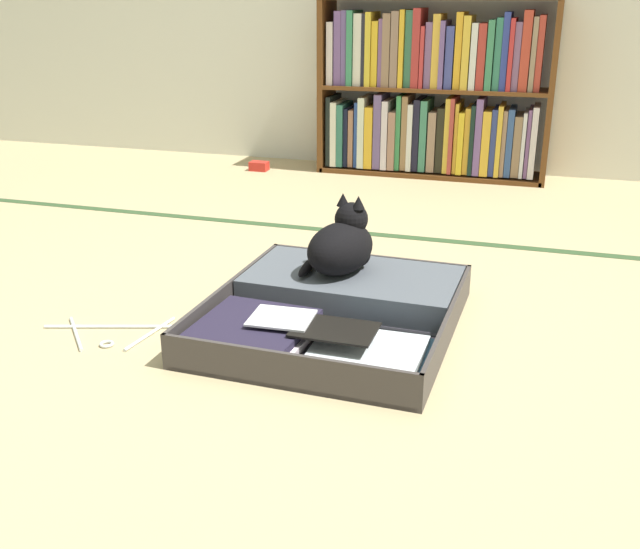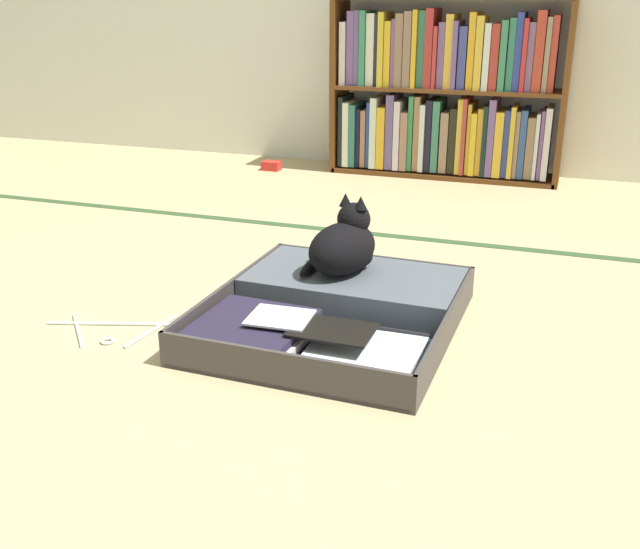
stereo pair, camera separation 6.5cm
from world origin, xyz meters
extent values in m
plane|color=tan|center=(0.00, 0.00, 0.00)|extent=(10.00, 10.00, 0.00)
cube|color=#324D2A|center=(0.00, 1.08, 0.00)|extent=(4.80, 0.05, 0.00)
cube|color=brown|center=(-0.56, 2.24, 0.46)|extent=(0.03, 0.28, 0.93)
cube|color=brown|center=(0.63, 2.24, 0.46)|extent=(0.03, 0.28, 0.93)
cube|color=brown|center=(0.03, 2.24, 0.01)|extent=(1.19, 0.28, 0.02)
cube|color=brown|center=(0.03, 2.24, 0.46)|extent=(1.16, 0.28, 0.02)
cube|color=black|center=(-0.52, 2.24, 0.22)|extent=(0.02, 0.23, 0.38)
cube|color=silver|center=(-0.49, 2.23, 0.21)|extent=(0.03, 0.23, 0.35)
cube|color=#337460|center=(-0.46, 2.24, 0.20)|extent=(0.03, 0.23, 0.34)
cube|color=black|center=(-0.43, 2.25, 0.19)|extent=(0.02, 0.23, 0.32)
cube|color=#9E6E52|center=(-0.40, 2.25, 0.19)|extent=(0.03, 0.23, 0.31)
cube|color=#29468F|center=(-0.37, 2.25, 0.21)|extent=(0.02, 0.23, 0.35)
cube|color=silver|center=(-0.34, 2.23, 0.22)|extent=(0.04, 0.23, 0.38)
cube|color=gold|center=(-0.29, 2.23, 0.20)|extent=(0.04, 0.23, 0.33)
cube|color=slate|center=(-0.25, 2.24, 0.23)|extent=(0.04, 0.23, 0.40)
cube|color=silver|center=(-0.21, 2.23, 0.22)|extent=(0.03, 0.23, 0.37)
cube|color=#A0745F|center=(-0.17, 2.23, 0.19)|extent=(0.04, 0.23, 0.31)
cube|color=#36884E|center=(-0.13, 2.24, 0.23)|extent=(0.02, 0.23, 0.40)
cube|color=#9E764E|center=(-0.10, 2.25, 0.23)|extent=(0.03, 0.23, 0.39)
cube|color=silver|center=(-0.07, 2.24, 0.21)|extent=(0.03, 0.23, 0.35)
cube|color=black|center=(-0.04, 2.25, 0.22)|extent=(0.03, 0.23, 0.38)
cube|color=#3D8063|center=(0.00, 2.25, 0.22)|extent=(0.04, 0.23, 0.37)
cube|color=#997960|center=(0.05, 2.25, 0.19)|extent=(0.04, 0.23, 0.32)
cube|color=black|center=(0.09, 2.25, 0.20)|extent=(0.04, 0.23, 0.34)
cube|color=gold|center=(0.12, 2.24, 0.23)|extent=(0.03, 0.23, 0.39)
cube|color=#AB3F37|center=(0.15, 2.23, 0.23)|extent=(0.02, 0.23, 0.39)
cube|color=gold|center=(0.17, 2.25, 0.22)|extent=(0.02, 0.23, 0.37)
cube|color=yellow|center=(0.20, 2.23, 0.20)|extent=(0.03, 0.23, 0.32)
cube|color=gold|center=(0.23, 2.25, 0.21)|extent=(0.03, 0.23, 0.35)
cube|color=black|center=(0.26, 2.23, 0.22)|extent=(0.02, 0.23, 0.36)
cube|color=#785795|center=(0.29, 2.23, 0.23)|extent=(0.03, 0.23, 0.40)
cube|color=gold|center=(0.33, 2.23, 0.20)|extent=(0.04, 0.23, 0.34)
cube|color=#354492|center=(0.37, 2.25, 0.21)|extent=(0.03, 0.23, 0.34)
cube|color=gold|center=(0.40, 2.23, 0.22)|extent=(0.02, 0.23, 0.36)
cube|color=#95745C|center=(0.42, 2.24, 0.20)|extent=(0.02, 0.23, 0.34)
cube|color=#33528C|center=(0.45, 2.24, 0.21)|extent=(0.03, 0.23, 0.35)
cube|color=#917253|center=(0.49, 2.25, 0.19)|extent=(0.04, 0.23, 0.31)
cube|color=silver|center=(0.52, 2.24, 0.20)|extent=(0.02, 0.23, 0.33)
cube|color=#795187|center=(0.54, 2.25, 0.21)|extent=(0.02, 0.23, 0.35)
cube|color=silver|center=(0.57, 2.24, 0.22)|extent=(0.03, 0.23, 0.36)
cube|color=silver|center=(-0.52, 2.24, 0.63)|extent=(0.03, 0.23, 0.32)
cube|color=#71518E|center=(-0.48, 2.25, 0.66)|extent=(0.04, 0.23, 0.38)
cube|color=slate|center=(-0.44, 2.25, 0.66)|extent=(0.03, 0.23, 0.38)
cube|color=#38885F|center=(-0.41, 2.23, 0.66)|extent=(0.03, 0.23, 0.38)
cube|color=silver|center=(-0.37, 2.25, 0.66)|extent=(0.04, 0.23, 0.37)
cube|color=#22232F|center=(-0.33, 2.25, 0.65)|extent=(0.02, 0.23, 0.36)
cube|color=gold|center=(-0.31, 2.23, 0.66)|extent=(0.03, 0.23, 0.37)
cube|color=gold|center=(-0.27, 2.24, 0.64)|extent=(0.03, 0.23, 0.33)
cube|color=slate|center=(-0.24, 2.24, 0.64)|extent=(0.02, 0.23, 0.34)
cube|color=#8E6F54|center=(-0.21, 2.24, 0.66)|extent=(0.04, 0.23, 0.37)
cube|color=#8C6F5D|center=(-0.17, 2.24, 0.66)|extent=(0.04, 0.23, 0.38)
cube|color=gold|center=(-0.13, 2.23, 0.67)|extent=(0.02, 0.23, 0.39)
cube|color=#377457|center=(-0.10, 2.25, 0.66)|extent=(0.04, 0.23, 0.38)
cube|color=#AE302E|center=(-0.06, 2.24, 0.67)|extent=(0.04, 0.23, 0.39)
cube|color=#C23435|center=(-0.02, 2.23, 0.63)|extent=(0.02, 0.23, 0.31)
cube|color=slate|center=(0.01, 2.25, 0.64)|extent=(0.03, 0.23, 0.33)
cube|color=gold|center=(0.04, 2.24, 0.66)|extent=(0.04, 0.23, 0.37)
cube|color=#6C5190|center=(0.08, 2.23, 0.64)|extent=(0.02, 0.23, 0.33)
cube|color=#3F4793|center=(0.11, 2.24, 0.63)|extent=(0.04, 0.23, 0.31)
cube|color=gold|center=(0.16, 2.25, 0.66)|extent=(0.03, 0.23, 0.38)
cube|color=gold|center=(0.20, 2.23, 0.65)|extent=(0.04, 0.23, 0.36)
cube|color=silver|center=(0.24, 2.23, 0.63)|extent=(0.03, 0.23, 0.32)
cube|color=#B1352C|center=(0.27, 2.24, 0.63)|extent=(0.04, 0.23, 0.32)
cube|color=#3B845C|center=(0.32, 2.23, 0.64)|extent=(0.03, 0.23, 0.34)
cube|color=#347C61|center=(0.35, 2.25, 0.65)|extent=(0.03, 0.23, 0.35)
cube|color=#2E3D91|center=(0.39, 2.24, 0.66)|extent=(0.03, 0.23, 0.38)
cube|color=red|center=(0.42, 2.23, 0.65)|extent=(0.02, 0.23, 0.35)
cube|color=slate|center=(0.45, 2.25, 0.64)|extent=(0.03, 0.23, 0.33)
cube|color=#B93C2B|center=(0.49, 2.24, 0.67)|extent=(0.04, 0.23, 0.39)
cube|color=#947C61|center=(0.53, 2.24, 0.65)|extent=(0.02, 0.23, 0.36)
cube|color=#B83B2E|center=(0.55, 2.25, 0.65)|extent=(0.03, 0.23, 0.36)
cube|color=#3F3937|center=(0.08, -0.05, 0.01)|extent=(0.70, 0.41, 0.01)
cube|color=#3F3937|center=(0.07, -0.24, 0.05)|extent=(0.69, 0.03, 0.10)
cube|color=#3F3937|center=(-0.26, -0.04, 0.05)|extent=(0.02, 0.39, 0.10)
cube|color=#3F3937|center=(0.42, -0.06, 0.05)|extent=(0.02, 0.39, 0.10)
cube|color=#514855|center=(0.08, -0.05, 0.02)|extent=(0.68, 0.39, 0.01)
cube|color=#3F3937|center=(0.09, 0.35, 0.01)|extent=(0.70, 0.41, 0.01)
cube|color=#3F3937|center=(0.10, 0.54, 0.05)|extent=(0.69, 0.03, 0.10)
cube|color=#3F3937|center=(-0.25, 0.36, 0.05)|extent=(0.02, 0.39, 0.10)
cube|color=#3F3937|center=(0.43, 0.34, 0.05)|extent=(0.02, 0.39, 0.10)
cube|color=#514855|center=(0.09, 0.35, 0.02)|extent=(0.68, 0.39, 0.01)
cylinder|color=black|center=(0.09, 0.15, 0.02)|extent=(0.67, 0.03, 0.02)
cube|color=#A59896|center=(-0.09, -0.04, 0.03)|extent=(0.30, 0.31, 0.02)
cube|color=silver|center=(-0.08, -0.04, 0.05)|extent=(0.31, 0.32, 0.02)
cube|color=#251F34|center=(-0.09, -0.04, 0.07)|extent=(0.31, 0.32, 0.02)
cube|color=#2F4F67|center=(0.25, -0.05, 0.03)|extent=(0.32, 0.33, 0.01)
cube|color=silver|center=(0.24, -0.06, 0.04)|extent=(0.30, 0.28, 0.01)
cube|color=white|center=(-0.01, -0.02, 0.09)|extent=(0.18, 0.15, 0.01)
cube|color=black|center=(0.14, -0.04, 0.09)|extent=(0.22, 0.16, 0.01)
cube|color=#4F545C|center=(0.09, 0.35, 0.06)|extent=(0.67, 0.38, 0.09)
torus|color=white|center=(0.04, 0.36, 0.10)|extent=(0.09, 0.09, 0.01)
cylinder|color=black|center=(-0.09, 0.53, 0.05)|extent=(0.02, 0.02, 0.09)
cylinder|color=black|center=(0.29, 0.52, 0.05)|extent=(0.02, 0.02, 0.09)
cube|color=yellow|center=(-0.12, -0.22, 0.07)|extent=(0.03, 0.00, 0.03)
cube|color=#3B863B|center=(0.06, -0.23, 0.05)|extent=(0.03, 0.00, 0.02)
cube|color=red|center=(0.26, -0.23, 0.04)|extent=(0.03, 0.00, 0.02)
ellipsoid|color=black|center=(0.05, 0.34, 0.18)|extent=(0.25, 0.30, 0.16)
ellipsoid|color=black|center=(0.08, 0.41, 0.15)|extent=(0.14, 0.13, 0.09)
sphere|color=black|center=(0.07, 0.40, 0.27)|extent=(0.11, 0.11, 0.11)
cone|color=black|center=(0.10, 0.38, 0.33)|extent=(0.04, 0.04, 0.04)
cone|color=black|center=(0.04, 0.40, 0.33)|extent=(0.04, 0.04, 0.04)
sphere|color=gold|center=(0.10, 0.43, 0.27)|extent=(0.02, 0.02, 0.02)
sphere|color=gold|center=(0.07, 0.44, 0.27)|extent=(0.02, 0.02, 0.02)
ellipsoid|color=black|center=(-0.05, 0.33, 0.12)|extent=(0.03, 0.20, 0.03)
cylinder|color=silver|center=(-0.53, -0.04, 0.00)|extent=(0.42, 0.14, 0.01)
cylinder|color=silver|center=(-0.41, -0.06, 0.01)|extent=(0.04, 0.24, 0.01)
cylinder|color=silver|center=(-0.61, -0.12, 0.01)|extent=(0.16, 0.18, 0.01)
torus|color=silver|center=(-0.49, -0.15, 0.01)|extent=(0.05, 0.05, 0.01)
cube|color=red|center=(-0.90, 2.05, 0.03)|extent=(0.10, 0.07, 0.05)
camera|label=1|loc=(0.63, -1.76, 0.92)|focal=41.35mm
camera|label=2|loc=(0.70, -1.74, 0.92)|focal=41.35mm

